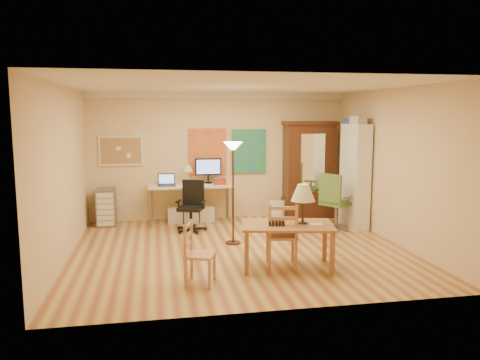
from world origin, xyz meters
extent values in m
plane|color=brown|center=(0.00, 0.00, 0.00)|extent=(5.50, 5.50, 0.00)
cube|color=white|center=(0.00, 2.46, 2.64)|extent=(5.50, 0.08, 0.12)
cube|color=tan|center=(-2.05, 2.47, 1.50)|extent=(0.90, 0.04, 0.62)
cube|color=gold|center=(-0.25, 2.47, 1.45)|extent=(0.80, 0.04, 1.00)
cube|color=#2869A3|center=(0.65, 2.47, 1.45)|extent=(0.75, 0.04, 0.95)
cube|color=brown|center=(0.52, -1.05, 0.64)|extent=(1.45, 1.04, 0.04)
cube|color=brown|center=(-0.13, -1.26, 0.31)|extent=(0.07, 0.07, 0.63)
cube|color=brown|center=(1.04, -1.49, 0.31)|extent=(0.07, 0.07, 0.63)
cube|color=brown|center=(0.00, -0.60, 0.31)|extent=(0.07, 0.07, 0.63)
cube|color=brown|center=(1.17, -0.84, 0.31)|extent=(0.07, 0.07, 0.63)
cylinder|color=black|center=(0.74, -1.05, 0.67)|extent=(0.14, 0.14, 0.02)
cylinder|color=black|center=(0.74, -1.05, 0.84)|extent=(0.04, 0.04, 0.35)
cone|color=beige|center=(0.74, -1.05, 1.12)|extent=(0.35, 0.35, 0.25)
cube|color=white|center=(0.89, -1.21, 0.67)|extent=(0.20, 0.16, 0.03)
cube|color=black|center=(0.34, -1.08, 0.70)|extent=(0.28, 0.24, 0.07)
cube|color=#A07649|center=(0.46, -0.93, 0.46)|extent=(0.51, 0.49, 0.04)
cube|color=#A07649|center=(0.68, -0.78, 0.22)|extent=(0.05, 0.05, 0.44)
cube|color=#A07649|center=(0.30, -0.72, 0.22)|extent=(0.05, 0.05, 0.44)
cube|color=#A07649|center=(0.62, -1.15, 0.22)|extent=(0.05, 0.05, 0.44)
cube|color=#A07649|center=(0.24, -1.08, 0.22)|extent=(0.05, 0.05, 0.44)
cube|color=#A07649|center=(0.62, -1.15, 0.71)|extent=(0.05, 0.05, 0.51)
cube|color=#A07649|center=(0.24, -1.08, 0.71)|extent=(0.05, 0.05, 0.51)
cube|color=#A07649|center=(0.43, -1.11, 0.76)|extent=(0.39, 0.09, 0.05)
cube|color=#A07649|center=(-0.81, -1.47, 0.40)|extent=(0.47, 0.48, 0.04)
cube|color=#A07649|center=(-0.71, -1.68, 0.19)|extent=(0.04, 0.04, 0.38)
cube|color=#A07649|center=(-0.60, -1.36, 0.19)|extent=(0.04, 0.04, 0.38)
cube|color=#A07649|center=(-1.01, -1.58, 0.19)|extent=(0.04, 0.04, 0.38)
cube|color=#A07649|center=(-0.90, -1.26, 0.19)|extent=(0.04, 0.04, 0.38)
cube|color=#A07649|center=(-1.01, -1.58, 0.62)|extent=(0.04, 0.04, 0.44)
cube|color=#A07649|center=(-0.90, -1.26, 0.62)|extent=(0.04, 0.04, 0.44)
cube|color=#A07649|center=(-0.96, -1.42, 0.66)|extent=(0.13, 0.33, 0.04)
cylinder|color=#44281B|center=(-0.05, 0.39, 0.01)|extent=(0.27, 0.27, 0.03)
cylinder|color=#44281B|center=(-0.05, 0.39, 0.86)|extent=(0.03, 0.03, 1.68)
cone|color=#FFE0A5|center=(-0.05, 0.39, 1.71)|extent=(0.32, 0.32, 0.13)
cube|color=beige|center=(-0.65, 2.12, 0.78)|extent=(1.76, 0.77, 0.03)
cylinder|color=slate|center=(-1.47, 1.79, 0.38)|extent=(0.04, 0.04, 0.77)
cylinder|color=slate|center=(0.18, 1.79, 0.38)|extent=(0.04, 0.04, 0.77)
cylinder|color=slate|center=(-1.47, 2.45, 0.38)|extent=(0.04, 0.04, 0.77)
cylinder|color=slate|center=(0.18, 2.45, 0.38)|extent=(0.04, 0.04, 0.77)
cube|color=black|center=(-1.14, 2.07, 0.81)|extent=(0.35, 0.24, 0.02)
cube|color=black|center=(-1.14, 2.24, 0.93)|extent=(0.35, 0.06, 0.23)
cube|color=black|center=(-0.26, 2.28, 1.15)|extent=(0.55, 0.04, 0.35)
cone|color=beige|center=(-0.70, 2.23, 1.13)|extent=(0.22, 0.22, 0.13)
cube|color=white|center=(-0.81, 1.96, 0.80)|extent=(0.27, 0.35, 0.01)
cube|color=maroon|center=(-0.04, 2.07, 0.87)|extent=(0.24, 0.18, 0.13)
cube|color=white|center=(-0.98, 2.17, 0.16)|extent=(0.31, 0.26, 0.33)
cube|color=white|center=(-0.65, 2.17, 0.16)|extent=(0.31, 0.26, 0.33)
cube|color=silver|center=(-0.32, 2.17, 0.16)|extent=(0.31, 0.26, 0.33)
cylinder|color=black|center=(-0.71, 1.39, 0.24)|extent=(0.06, 0.06, 0.38)
cube|color=black|center=(-0.71, 1.39, 0.45)|extent=(0.57, 0.56, 0.07)
cube|color=black|center=(-0.64, 1.58, 0.74)|extent=(0.42, 0.19, 0.49)
cube|color=black|center=(-0.94, 1.47, 0.58)|extent=(0.13, 0.28, 0.03)
cube|color=black|center=(-0.48, 1.30, 0.58)|extent=(0.13, 0.28, 0.03)
cylinder|color=slate|center=(2.14, 1.10, 0.27)|extent=(0.06, 0.06, 0.43)
cube|color=#4B6E31|center=(2.14, 1.10, 0.51)|extent=(0.70, 0.70, 0.07)
cube|color=#4B6E31|center=(1.95, 0.97, 0.83)|extent=(0.33, 0.43, 0.56)
cube|color=slate|center=(2.30, 0.88, 0.66)|extent=(0.29, 0.22, 0.03)
cube|color=slate|center=(1.98, 1.33, 0.66)|extent=(0.29, 0.22, 0.03)
cube|color=slate|center=(-2.36, 2.19, 0.38)|extent=(0.38, 0.43, 0.76)
cube|color=silver|center=(-2.36, 1.97, 0.38)|extent=(0.33, 0.02, 0.65)
cube|color=#321C0D|center=(1.95, 2.24, 1.02)|extent=(1.06, 0.48, 2.03)
cube|color=#321C0D|center=(1.95, 2.24, 0.21)|extent=(1.10, 0.52, 0.41)
cube|color=white|center=(1.95, 1.99, 1.21)|extent=(0.53, 0.01, 1.26)
cube|color=#321C0D|center=(1.95, 2.24, 2.06)|extent=(1.14, 0.54, 0.08)
cube|color=white|center=(2.55, 1.20, 1.03)|extent=(0.31, 0.82, 2.06)
cube|color=#993333|center=(2.51, 1.04, 0.49)|extent=(0.19, 0.41, 0.25)
cube|color=#334C99|center=(2.51, 1.40, 1.71)|extent=(0.19, 0.29, 0.21)
cylinder|color=silver|center=(1.15, 1.95, 0.21)|extent=(0.34, 0.34, 0.42)
camera|label=1|loc=(-1.36, -7.48, 2.25)|focal=35.00mm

